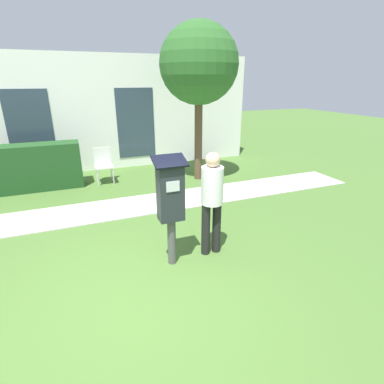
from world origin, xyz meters
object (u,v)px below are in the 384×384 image
Objects in this scene: person_standing at (212,196)px; outdoor_chair_middle at (103,162)px; parking_meter at (171,198)px; outdoor_chair_left at (51,165)px.

outdoor_chair_middle is at bearing 77.99° from person_standing.
outdoor_chair_left is (-1.70, 4.37, -0.49)m from parking_meter.
parking_meter is 1.77× the size of outdoor_chair_left.
person_standing is 1.76× the size of outdoor_chair_left.
parking_meter is at bearing -72.98° from outdoor_chair_left.
outdoor_chair_middle is at bearing -13.79° from outdoor_chair_left.
outdoor_chair_left is at bearing 91.26° from person_standing.
parking_meter is 1.77× the size of outdoor_chair_middle.
person_standing is 4.28m from outdoor_chair_middle.
person_standing is 4.93m from outdoor_chair_left.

